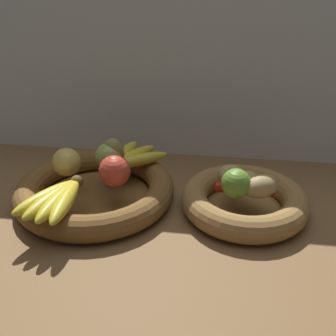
% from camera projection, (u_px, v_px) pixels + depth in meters
% --- Properties ---
extents(ground_plane, '(1.40, 0.90, 0.03)m').
position_uv_depth(ground_plane, '(177.00, 211.00, 0.91)').
color(ground_plane, brown).
extents(back_wall, '(1.40, 0.03, 0.55)m').
position_uv_depth(back_wall, '(191.00, 61.00, 1.04)').
color(back_wall, silver).
rests_on(back_wall, ground_plane).
extents(fruit_bowl_left, '(0.38, 0.38, 0.06)m').
position_uv_depth(fruit_bowl_left, '(96.00, 190.00, 0.91)').
color(fruit_bowl_left, brown).
rests_on(fruit_bowl_left, ground_plane).
extents(fruit_bowl_right, '(0.29, 0.29, 0.06)m').
position_uv_depth(fruit_bowl_right, '(244.00, 201.00, 0.87)').
color(fruit_bowl_right, olive).
rests_on(fruit_bowl_right, ground_plane).
extents(apple_red_right, '(0.07, 0.07, 0.07)m').
position_uv_depth(apple_red_right, '(115.00, 171.00, 0.85)').
color(apple_red_right, '#CC422D').
rests_on(apple_red_right, fruit_bowl_left).
extents(apple_green_back, '(0.07, 0.07, 0.07)m').
position_uv_depth(apple_green_back, '(109.00, 156.00, 0.93)').
color(apple_green_back, '#99B74C').
rests_on(apple_green_back, fruit_bowl_left).
extents(apple_golden_left, '(0.07, 0.07, 0.07)m').
position_uv_depth(apple_golden_left, '(67.00, 162.00, 0.90)').
color(apple_golden_left, '#DBB756').
rests_on(apple_golden_left, fruit_bowl_left).
extents(pear_brown, '(0.07, 0.07, 0.08)m').
position_uv_depth(pear_brown, '(113.00, 153.00, 0.93)').
color(pear_brown, olive).
rests_on(pear_brown, fruit_bowl_left).
extents(banana_bunch_front, '(0.12, 0.18, 0.03)m').
position_uv_depth(banana_bunch_front, '(56.00, 199.00, 0.79)').
color(banana_bunch_front, gold).
rests_on(banana_bunch_front, fruit_bowl_left).
extents(banana_bunch_back, '(0.15, 0.16, 0.03)m').
position_uv_depth(banana_bunch_back, '(132.00, 157.00, 0.97)').
color(banana_bunch_back, gold).
rests_on(banana_bunch_back, fruit_bowl_left).
extents(potato_small, '(0.10, 0.08, 0.05)m').
position_uv_depth(potato_small, '(261.00, 187.00, 0.81)').
color(potato_small, '#A38451').
rests_on(potato_small, fruit_bowl_right).
extents(potato_large, '(0.08, 0.09, 0.04)m').
position_uv_depth(potato_large, '(246.00, 181.00, 0.85)').
color(potato_large, tan).
rests_on(potato_large, fruit_bowl_right).
extents(potato_oblong, '(0.07, 0.07, 0.04)m').
position_uv_depth(potato_oblong, '(231.00, 174.00, 0.87)').
color(potato_oblong, tan).
rests_on(potato_oblong, fruit_bowl_right).
extents(lime_near, '(0.06, 0.06, 0.06)m').
position_uv_depth(lime_near, '(236.00, 183.00, 0.81)').
color(lime_near, olive).
rests_on(lime_near, fruit_bowl_right).
extents(chili_pepper, '(0.15, 0.04, 0.02)m').
position_uv_depth(chili_pepper, '(250.00, 191.00, 0.82)').
color(chili_pepper, red).
rests_on(chili_pepper, fruit_bowl_right).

